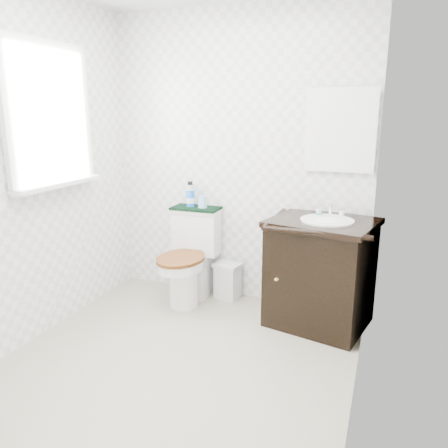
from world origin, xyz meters
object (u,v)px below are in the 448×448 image
Objects in this scene: toilet at (191,261)px; trash_bin at (228,280)px; mouthwash_bottle at (190,195)px; cup at (202,202)px; vanity at (321,270)px.

toilet reaches higher than trash_bin.
trash_bin is 1.47× the size of mouthwash_bottle.
mouthwash_bottle reaches higher than toilet.
cup is (0.06, 0.12, 0.50)m from toilet.
toilet is at bearing -155.61° from trash_bin.
toilet is 1.11m from vanity.
vanity is 4.26× the size of mouthwash_bottle.
mouthwash_bottle is 2.21× the size of cup.
cup is (0.12, -0.02, -0.05)m from mouthwash_bottle.
vanity is 2.89× the size of trash_bin.
cup is at bearing 169.72° from vanity.
trash_bin is 0.72m from cup.
toilet is 0.52m from cup.
trash_bin is at bearing 24.39° from toilet.
mouthwash_bottle reaches higher than vanity.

